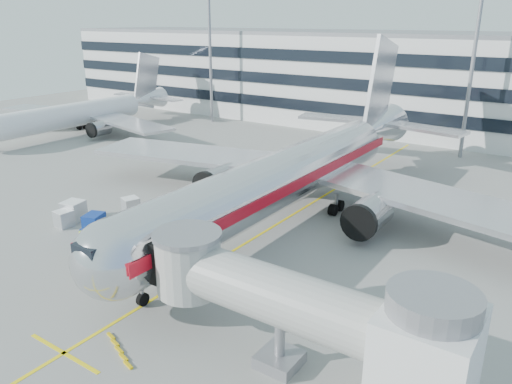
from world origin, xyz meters
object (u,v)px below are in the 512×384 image
Objects in this scene: main_jet at (296,171)px; cargo_container_right at (131,205)px; cargo_container_front at (64,218)px; belt_loader at (158,251)px; baggage_tug at (100,229)px; ramp_worker at (82,241)px; cargo_container_left at (74,211)px.

cargo_container_right is (-13.13, -8.81, -3.47)m from main_jet.
cargo_container_front is (-15.53, -14.51, -3.48)m from main_jet.
belt_loader is 1.38× the size of baggage_tug.
ramp_worker is (3.16, -8.02, 0.12)m from cargo_container_right.
cargo_container_right is at bearing -146.14° from main_jet.
ramp_worker reaches higher than cargo_container_front.
cargo_container_right is 1.03× the size of ramp_worker.
cargo_container_left is at bearing 109.30° from cargo_container_front.
belt_loader is 3.29× the size of cargo_container_front.
cargo_container_front is (-11.53, -0.15, 0.10)m from belt_loader.
ramp_worker is at bearing -120.65° from main_jet.
cargo_container_left is 1.16× the size of ramp_worker.
belt_loader reaches higher than cargo_container_left.
belt_loader is 11.53m from cargo_container_front.
ramp_worker is (0.38, -2.13, -0.15)m from baggage_tug.
baggage_tug is at bearing 61.72° from ramp_worker.
cargo_container_left is (-16.03, -13.10, -3.31)m from main_jet.
ramp_worker is at bearing -22.66° from cargo_container_front.
baggage_tug is (-6.35, -0.35, 0.37)m from belt_loader.
cargo_container_front is at bearing -112.86° from cargo_container_right.
belt_loader is 12.09m from cargo_container_left.
main_jet is 21.54m from cargo_container_front.
belt_loader is at bearing 0.77° from cargo_container_front.
main_jet reaches higher than cargo_container_left.
cargo_container_right is 1.21× the size of cargo_container_front.
cargo_container_front is 6.03m from ramp_worker.
cargo_container_left is (-12.03, 1.26, 0.27)m from belt_loader.
cargo_container_right is at bearing 73.08° from ramp_worker.
ramp_worker is at bearing -157.49° from belt_loader.
belt_loader is 6.37m from baggage_tug.
cargo_container_front is at bearing -70.70° from cargo_container_left.
ramp_worker is (-9.97, -16.83, -3.36)m from main_jet.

